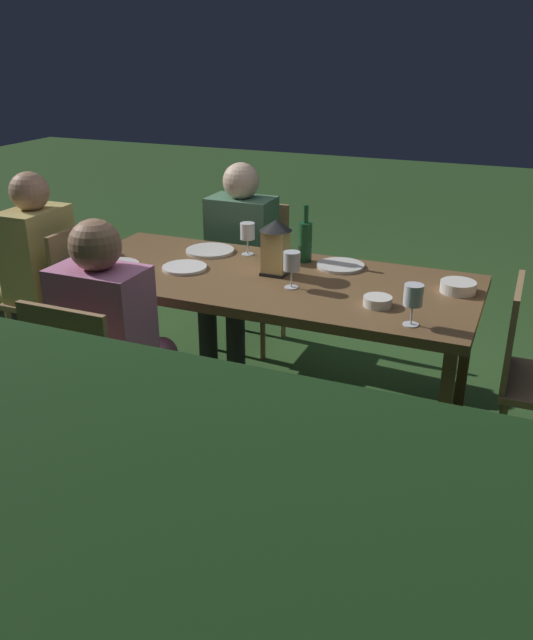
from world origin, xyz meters
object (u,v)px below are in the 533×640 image
Objects in this scene: chair_head_far at (62,293)px; wine_glass_a at (413,297)px; chair_side_right_b at (90,385)px; wine_glass_d at (271,237)px; dining_table at (266,287)px; bowl_bread at (458,287)px; person_in_mustard at (31,263)px; plate_b at (116,265)px; chair_side_left_b at (251,267)px; plate_a at (210,251)px; plate_c at (340,266)px; green_bottle_on_table at (305,241)px; plate_d at (185,268)px; wine_glass_c at (248,233)px; person_in_green at (237,253)px; wine_glass_b at (292,263)px; person_in_pink at (114,333)px; lantern_centerpiece at (276,244)px; potted_plant_corner at (350,571)px; bowl_olives at (378,301)px.

chair_head_far is 5.15× the size of wine_glass_a.
chair_side_right_b is 5.15× the size of wine_glass_d.
dining_table is 2.27× the size of chair_head_far.
chair_side_right_b is 1.35m from wine_glass_a.
person_in_mustard is at bearing 3.34° from bowl_bread.
plate_b is at bearing 162.59° from chair_head_far.
chair_side_left_b reaches higher than dining_table.
wine_glass_a reaches higher than plate_a.
plate_c is (-0.73, -1.09, 0.27)m from chair_side_right_b.
green_bottle_on_table is 0.62m from plate_d.
wine_glass_c is 0.52m from plate_c.
chair_side_left_b is 3.00× the size of green_bottle_on_table.
dining_table is 1.72× the size of person_in_green.
wine_glass_a is at bearing 137.63° from green_bottle_on_table.
plate_a is (0.59, -0.34, -0.11)m from wine_glass_b.
chair_side_left_b is 0.95m from plate_c.
person_in_pink is at bearing 122.42° from plate_b.
plate_b is (0.30, 0.78, 0.12)m from person_in_green.
wine_glass_b is (-0.61, 0.92, 0.38)m from chair_side_left_b.
wine_glass_c is (0.31, 0.01, 0.01)m from green_bottle_on_table.
green_bottle_on_table reaches higher than lantern_centerpiece.
wine_glass_d is 0.78m from plate_b.
plate_d is at bearing 41.68° from wine_glass_d.
chair_head_far is 2.04m from wine_glass_a.
dining_table is 7.76× the size of plate_a.
chair_side_right_b is 1.02× the size of potted_plant_corner.
chair_head_far is at bearing -38.16° from person_in_pink.
potted_plant_corner is (-0.08, 1.10, -0.37)m from wine_glass_a.
chair_side_left_b is 5.15× the size of wine_glass_c.
person_in_green is 0.82m from plate_c.
chair_head_far is at bearing 2.30° from lantern_centerpiece.
person_in_mustard reaches higher than wine_glass_a.
bowl_olives is at bearing 150.92° from wine_glass_c.
plate_c is (-0.36, -0.02, -0.11)m from wine_glass_d.
lantern_centerpiece is (-1.26, -0.05, 0.41)m from chair_head_far.
wine_glass_a is 1.14m from wine_glass_c.
person_in_mustard reaches higher than plate_c.
person_in_mustard is at bearing 1.99° from lantern_centerpiece.
wine_glass_d is at bearing -6.78° from bowl_bread.
bowl_olives is at bearing 137.07° from green_bottle_on_table.
chair_head_far is at bearing 3.65° from bowl_bread.
wine_glass_d is (-0.37, -1.06, 0.38)m from chair_side_right_b.
chair_side_right_b is at bearing 89.00° from plate_a.
person_in_green is (-0.00, -1.24, 0.00)m from person_in_pink.
potted_plant_corner is (-2.26, 1.41, -0.14)m from person_in_mustard.
wine_glass_b is (-0.16, 0.10, 0.17)m from dining_table.
potted_plant_corner is (-0.83, 1.41, -0.20)m from dining_table.
person_in_pink is at bearing 147.78° from person_in_mustard.
green_bottle_on_table is 0.89m from wine_glass_a.
wine_glass_d is 0.78m from bowl_olives.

